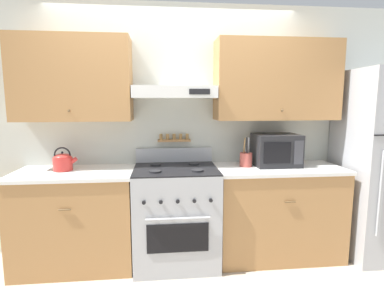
% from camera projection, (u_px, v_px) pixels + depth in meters
% --- Properties ---
extents(ground_plane, '(16.00, 16.00, 0.00)m').
position_uv_depth(ground_plane, '(178.00, 277.00, 2.70)').
color(ground_plane, '#B2A38E').
extents(wall_back, '(5.20, 0.46, 2.55)m').
position_uv_depth(wall_back, '(178.00, 112.00, 3.07)').
color(wall_back, silver).
rests_on(wall_back, ground_plane).
extents(counter_left, '(1.10, 0.63, 0.92)m').
position_uv_depth(counter_left, '(76.00, 218.00, 2.85)').
color(counter_left, '#AD7A47').
rests_on(counter_left, ground_plane).
extents(counter_right, '(1.26, 0.63, 0.92)m').
position_uv_depth(counter_right, '(276.00, 211.00, 3.05)').
color(counter_right, '#AD7A47').
rests_on(counter_right, ground_plane).
extents(stove_range, '(0.79, 0.69, 1.09)m').
position_uv_depth(stove_range, '(176.00, 215.00, 2.91)').
color(stove_range, '#ADAFB5').
rests_on(stove_range, ground_plane).
extents(refrigerator, '(0.78, 0.73, 1.88)m').
position_uv_depth(refrigerator, '(383.00, 164.00, 3.03)').
color(refrigerator, '#ADAFB5').
rests_on(refrigerator, ground_plane).
extents(tea_kettle, '(0.22, 0.18, 0.22)m').
position_uv_depth(tea_kettle, '(63.00, 161.00, 2.81)').
color(tea_kettle, red).
rests_on(tea_kettle, counter_left).
extents(microwave, '(0.44, 0.35, 0.32)m').
position_uv_depth(microwave, '(276.00, 150.00, 3.03)').
color(microwave, '#232326').
rests_on(microwave, counter_right).
extents(utensil_crock, '(0.12, 0.12, 0.29)m').
position_uv_depth(utensil_crock, '(246.00, 159.00, 2.99)').
color(utensil_crock, '#B24C42').
rests_on(utensil_crock, counter_right).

